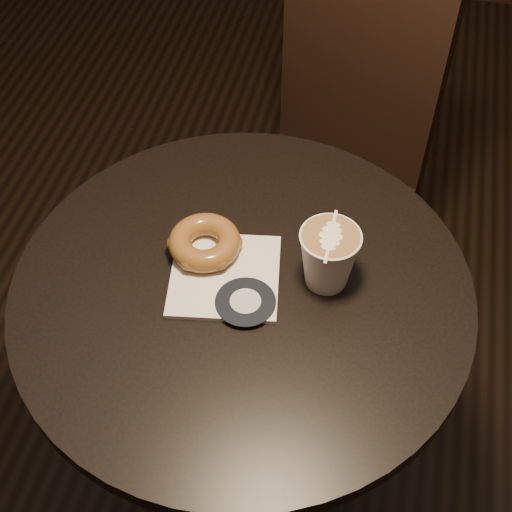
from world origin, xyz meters
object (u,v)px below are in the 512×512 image
(latte_cup, at_px, (328,258))
(cafe_table, at_px, (244,355))
(chair, at_px, (335,148))
(doughnut, at_px, (205,242))
(pastry_bag, at_px, (225,276))

(latte_cup, bearing_deg, cafe_table, -163.29)
(chair, relative_size, doughnut, 8.32)
(doughnut, bearing_deg, pastry_bag, -43.88)
(latte_cup, bearing_deg, chair, 95.17)
(chair, xyz_separation_m, latte_cup, (0.05, -0.56, 0.28))
(cafe_table, relative_size, pastry_bag, 4.59)
(pastry_bag, bearing_deg, cafe_table, -22.45)
(cafe_table, bearing_deg, latte_cup, 16.71)
(chair, bearing_deg, pastry_bag, -79.53)
(pastry_bag, bearing_deg, chair, 71.26)
(cafe_table, relative_size, latte_cup, 7.47)
(pastry_bag, relative_size, doughnut, 1.45)
(doughnut, bearing_deg, cafe_table, -33.76)
(pastry_bag, bearing_deg, doughnut, 126.94)
(doughnut, height_order, latte_cup, latte_cup)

